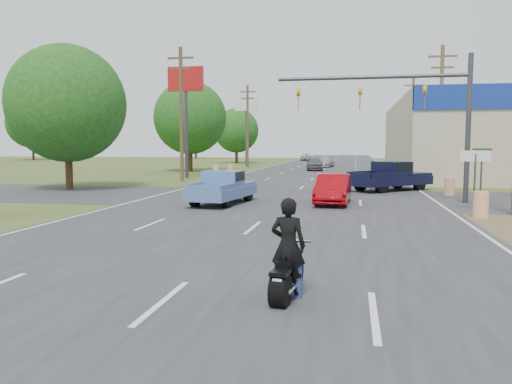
% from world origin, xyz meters
% --- Properties ---
extents(ground, '(200.00, 200.00, 0.00)m').
position_xyz_m(ground, '(0.00, 0.00, 0.00)').
color(ground, '#3E5522').
rests_on(ground, ground).
extents(main_road, '(15.00, 180.00, 0.02)m').
position_xyz_m(main_road, '(0.00, 40.00, 0.01)').
color(main_road, '#2D2D30').
rests_on(main_road, ground).
extents(cross_road, '(120.00, 10.00, 0.02)m').
position_xyz_m(cross_road, '(0.00, 18.00, 0.01)').
color(cross_road, '#2D2D30').
rests_on(cross_road, ground).
extents(utility_pole_2, '(2.00, 0.28, 10.00)m').
position_xyz_m(utility_pole_2, '(9.50, 31.00, 5.32)').
color(utility_pole_2, '#4C3823').
rests_on(utility_pole_2, ground).
extents(utility_pole_3, '(2.00, 0.28, 10.00)m').
position_xyz_m(utility_pole_3, '(9.50, 49.00, 5.32)').
color(utility_pole_3, '#4C3823').
rests_on(utility_pole_3, ground).
extents(utility_pole_5, '(2.00, 0.28, 10.00)m').
position_xyz_m(utility_pole_5, '(-9.50, 28.00, 5.32)').
color(utility_pole_5, '#4C3823').
rests_on(utility_pole_5, ground).
extents(utility_pole_6, '(2.00, 0.28, 10.00)m').
position_xyz_m(utility_pole_6, '(-9.50, 52.00, 5.32)').
color(utility_pole_6, '#4C3823').
rests_on(utility_pole_6, ground).
extents(tree_0, '(7.14, 7.14, 8.84)m').
position_xyz_m(tree_0, '(-14.00, 20.00, 5.26)').
color(tree_0, '#422D19').
rests_on(tree_0, ground).
extents(tree_1, '(7.56, 7.56, 9.36)m').
position_xyz_m(tree_1, '(-13.50, 42.00, 5.57)').
color(tree_1, '#422D19').
rests_on(tree_1, ground).
extents(tree_2, '(6.72, 6.72, 8.32)m').
position_xyz_m(tree_2, '(-14.20, 66.00, 4.95)').
color(tree_2, '#422D19').
rests_on(tree_2, ground).
extents(tree_4, '(9.24, 9.24, 11.44)m').
position_xyz_m(tree_4, '(-55.00, 75.00, 6.82)').
color(tree_4, '#422D19').
rests_on(tree_4, ground).
extents(tree_5, '(7.98, 7.98, 9.88)m').
position_xyz_m(tree_5, '(30.00, 95.00, 5.88)').
color(tree_5, '#422D19').
rests_on(tree_5, ground).
extents(tree_6, '(8.82, 8.82, 10.92)m').
position_xyz_m(tree_6, '(-30.00, 95.00, 6.51)').
color(tree_6, '#422D19').
rests_on(tree_6, ground).
extents(barrel_0, '(0.56, 0.56, 1.00)m').
position_xyz_m(barrel_0, '(8.00, 12.00, 0.50)').
color(barrel_0, orange).
rests_on(barrel_0, ground).
extents(barrel_1, '(0.56, 0.56, 1.00)m').
position_xyz_m(barrel_1, '(8.40, 20.50, 0.50)').
color(barrel_1, orange).
rests_on(barrel_1, ground).
extents(barrel_2, '(0.56, 0.56, 1.00)m').
position_xyz_m(barrel_2, '(-8.50, 34.00, 0.50)').
color(barrel_2, orange).
rests_on(barrel_2, ground).
extents(barrel_3, '(0.56, 0.56, 1.00)m').
position_xyz_m(barrel_3, '(-8.20, 38.00, 0.50)').
color(barrel_3, orange).
rests_on(barrel_3, ground).
extents(pole_sign_left_near, '(3.00, 0.35, 9.20)m').
position_xyz_m(pole_sign_left_near, '(-10.50, 32.00, 7.17)').
color(pole_sign_left_near, '#3F3F44').
rests_on(pole_sign_left_near, ground).
extents(pole_sign_left_far, '(3.00, 0.35, 9.20)m').
position_xyz_m(pole_sign_left_far, '(-10.50, 56.00, 7.17)').
color(pole_sign_left_far, '#3F3F44').
rests_on(pole_sign_left_far, ground).
extents(lane_sign, '(1.20, 0.08, 2.52)m').
position_xyz_m(lane_sign, '(8.20, 14.00, 1.90)').
color(lane_sign, '#3F3F44').
rests_on(lane_sign, ground).
extents(street_name_sign, '(0.80, 0.08, 2.61)m').
position_xyz_m(street_name_sign, '(8.80, 15.50, 1.61)').
color(street_name_sign, '#3F3F44').
rests_on(street_name_sign, ground).
extents(signal_mast, '(9.12, 0.40, 7.00)m').
position_xyz_m(signal_mast, '(5.82, 17.00, 4.80)').
color(signal_mast, '#3F3F44').
rests_on(signal_mast, ground).
extents(red_convertible, '(1.65, 4.24, 1.38)m').
position_xyz_m(red_convertible, '(2.34, 15.42, 0.69)').
color(red_convertible, '#99070E').
rests_on(red_convertible, ground).
extents(motorcycle, '(0.61, 1.88, 0.95)m').
position_xyz_m(motorcycle, '(2.11, 0.66, 0.42)').
color(motorcycle, black).
rests_on(motorcycle, ground).
extents(rider, '(0.68, 0.49, 1.73)m').
position_xyz_m(rider, '(2.11, 0.70, 0.86)').
color(rider, black).
rests_on(rider, ground).
extents(blue_pickup, '(2.41, 4.90, 1.56)m').
position_xyz_m(blue_pickup, '(-2.71, 14.53, 0.79)').
color(blue_pickup, black).
rests_on(blue_pickup, ground).
extents(navy_pickup, '(5.28, 5.14, 1.77)m').
position_xyz_m(navy_pickup, '(5.53, 22.98, 0.89)').
color(navy_pickup, black).
rests_on(navy_pickup, ground).
extents(distant_car_grey, '(2.18, 4.49, 1.48)m').
position_xyz_m(distant_car_grey, '(-0.85, 46.15, 0.74)').
color(distant_car_grey, '#595A5E').
rests_on(distant_car_grey, ground).
extents(distant_car_silver, '(2.51, 4.77, 1.32)m').
position_xyz_m(distant_car_silver, '(-0.21, 54.76, 0.66)').
color(distant_car_silver, '#AAAAAF').
rests_on(distant_car_silver, ground).
extents(distant_car_white, '(2.76, 4.90, 1.29)m').
position_xyz_m(distant_car_white, '(-4.82, 79.97, 0.65)').
color(distant_car_white, '#BBBBBB').
rests_on(distant_car_white, ground).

